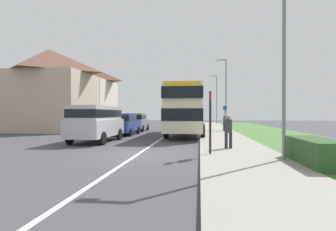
% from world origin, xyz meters
% --- Properties ---
extents(ground_plane, '(120.00, 120.00, 0.00)m').
position_xyz_m(ground_plane, '(0.00, 0.00, 0.00)').
color(ground_plane, '#424247').
extents(lane_marking_centre, '(0.14, 60.00, 0.01)m').
position_xyz_m(lane_marking_centre, '(0.00, 8.00, 0.00)').
color(lane_marking_centre, silver).
rests_on(lane_marking_centre, ground_plane).
extents(pavement_near_side, '(3.20, 68.00, 0.12)m').
position_xyz_m(pavement_near_side, '(4.20, 6.00, 0.06)').
color(pavement_near_side, gray).
rests_on(pavement_near_side, ground_plane).
extents(grass_verge_seaward, '(6.00, 68.00, 0.08)m').
position_xyz_m(grass_verge_seaward, '(8.50, 6.00, 0.04)').
color(grass_verge_seaward, '#477538').
rests_on(grass_verge_seaward, ground_plane).
extents(roadside_hedge, '(1.10, 2.97, 0.90)m').
position_xyz_m(roadside_hedge, '(6.30, -1.80, 0.45)').
color(roadside_hedge, '#2D5128').
rests_on(roadside_hedge, ground_plane).
extents(double_decker_bus, '(2.80, 10.88, 3.70)m').
position_xyz_m(double_decker_bus, '(1.54, 10.49, 2.14)').
color(double_decker_bus, beige).
rests_on(double_decker_bus, ground_plane).
extents(parked_van_silver, '(2.11, 4.95, 2.17)m').
position_xyz_m(parked_van_silver, '(-3.63, 4.77, 1.30)').
color(parked_van_silver, '#B7B7BC').
rests_on(parked_van_silver, ground_plane).
extents(parked_car_blue, '(1.97, 4.35, 1.72)m').
position_xyz_m(parked_car_blue, '(-3.51, 10.10, 0.94)').
color(parked_car_blue, navy).
rests_on(parked_car_blue, ground_plane).
extents(parked_car_grey, '(2.00, 4.05, 1.75)m').
position_xyz_m(parked_car_grey, '(-3.69, 15.26, 0.95)').
color(parked_car_grey, slate).
rests_on(parked_car_grey, ground_plane).
extents(pedestrian_at_stop, '(0.34, 0.34, 1.67)m').
position_xyz_m(pedestrian_at_stop, '(3.89, 1.59, 0.98)').
color(pedestrian_at_stop, '#23232D').
rests_on(pedestrian_at_stop, ground_plane).
extents(pedestrian_walking_away, '(0.34, 0.34, 1.67)m').
position_xyz_m(pedestrian_walking_away, '(4.92, 14.39, 0.98)').
color(pedestrian_walking_away, '#23232D').
rests_on(pedestrian_walking_away, ground_plane).
extents(bus_stop_sign, '(0.09, 0.52, 2.60)m').
position_xyz_m(bus_stop_sign, '(3.00, -0.16, 1.54)').
color(bus_stop_sign, black).
rests_on(bus_stop_sign, ground_plane).
extents(cycle_route_sign, '(0.44, 0.08, 2.52)m').
position_xyz_m(cycle_route_sign, '(5.12, 16.59, 1.43)').
color(cycle_route_sign, slate).
rests_on(cycle_route_sign, ground_plane).
extents(street_lamp_near, '(1.14, 0.20, 6.97)m').
position_xyz_m(street_lamp_near, '(5.38, -1.21, 4.03)').
color(street_lamp_near, slate).
rests_on(street_lamp_near, ground_plane).
extents(street_lamp_mid, '(1.14, 0.20, 7.31)m').
position_xyz_m(street_lamp_mid, '(5.18, 17.22, 4.20)').
color(street_lamp_mid, slate).
rests_on(street_lamp_mid, ground_plane).
extents(street_lamp_far, '(1.14, 0.20, 7.82)m').
position_xyz_m(street_lamp_far, '(5.21, 32.76, 4.46)').
color(street_lamp_far, slate).
rests_on(street_lamp_far, ground_plane).
extents(house_terrace_far_side, '(7.85, 13.01, 8.00)m').
position_xyz_m(house_terrace_far_side, '(-12.08, 17.04, 4.00)').
color(house_terrace_far_side, '#C1A88E').
rests_on(house_terrace_far_side, ground_plane).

